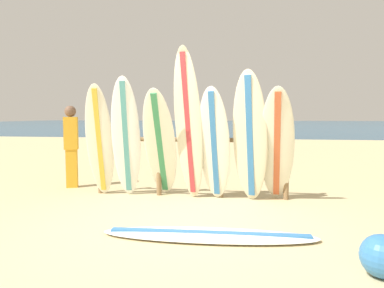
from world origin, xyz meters
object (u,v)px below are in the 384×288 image
(surfboard_rack, at_px, (189,155))
(small_boat_offshore, at_px, (150,126))
(surfboard_leaning_left, at_px, (126,138))
(surfboard_leaning_far_right, at_px, (277,146))
(surfboard_leaning_center, at_px, (188,125))
(beach_ball, at_px, (382,256))
(surfboard_leaning_far_left, at_px, (100,141))
(surfboard_leaning_center_left, at_px, (160,144))
(surfboard_leaning_center_right, at_px, (214,145))
(beachgoer_standing, at_px, (71,143))
(surfboard_leaning_right, at_px, (250,138))
(surfboard_lying_on_sand, at_px, (209,235))

(surfboard_rack, height_order, small_boat_offshore, surfboard_rack)
(surfboard_leaning_left, height_order, surfboard_leaning_far_right, surfboard_leaning_left)
(surfboard_leaning_left, distance_m, surfboard_leaning_center, 1.18)
(beach_ball, bearing_deg, surfboard_leaning_far_left, 145.68)
(surfboard_leaning_center_left, distance_m, surfboard_leaning_center_right, 0.97)
(beachgoer_standing, bearing_deg, surfboard_leaning_center_right, -13.32)
(surfboard_leaning_left, xyz_separation_m, surfboard_leaning_center, (1.15, -0.09, 0.23))
(surfboard_leaning_left, xyz_separation_m, surfboard_leaning_far_right, (2.65, -0.05, -0.11))
(surfboard_leaning_center_right, height_order, small_boat_offshore, surfboard_leaning_center_right)
(surfboard_leaning_far_right, height_order, small_boat_offshore, surfboard_leaning_far_right)
(surfboard_leaning_far_left, relative_size, surfboard_leaning_far_right, 1.05)
(surfboard_leaning_far_left, height_order, surfboard_leaning_right, surfboard_leaning_right)
(small_boat_offshore, bearing_deg, surfboard_leaning_far_right, -71.05)
(surfboard_leaning_center_right, distance_m, surfboard_lying_on_sand, 2.06)
(beach_ball, bearing_deg, surfboard_leaning_center_left, 136.11)
(surfboard_leaning_left, bearing_deg, surfboard_leaning_center_left, -1.75)
(surfboard_leaning_center, bearing_deg, surfboard_leaning_center_right, 5.33)
(surfboard_rack, height_order, surfboard_leaning_far_left, surfboard_leaning_far_left)
(surfboard_leaning_far_right, bearing_deg, surfboard_rack, 168.74)
(surfboard_leaning_center_right, distance_m, beach_ball, 3.25)
(surfboard_lying_on_sand, bearing_deg, surfboard_leaning_right, 74.28)
(surfboard_rack, distance_m, surfboard_lying_on_sand, 2.33)
(surfboard_leaning_center, relative_size, small_boat_offshore, 0.93)
(surfboard_rack, relative_size, surfboard_leaning_right, 1.60)
(surfboard_leaning_center_right, bearing_deg, surfboard_rack, 147.76)
(surfboard_leaning_center_left, bearing_deg, surfboard_leaning_right, -2.93)
(surfboard_leaning_far_left, xyz_separation_m, surfboard_leaning_center, (1.65, -0.08, 0.29))
(surfboard_leaning_right, distance_m, surfboard_lying_on_sand, 2.14)
(surfboard_leaning_right, bearing_deg, beachgoer_standing, 168.05)
(surfboard_leaning_far_left, bearing_deg, surfboard_rack, 9.49)
(surfboard_leaning_left, distance_m, surfboard_leaning_far_right, 2.65)
(beach_ball, bearing_deg, surfboard_leaning_left, 141.80)
(surfboard_leaning_right, bearing_deg, surfboard_leaning_far_right, 6.46)
(surfboard_leaning_center_right, distance_m, beachgoer_standing, 3.09)
(surfboard_rack, bearing_deg, small_boat_offshore, 106.85)
(surfboard_rack, xyz_separation_m, surfboard_leaning_far_left, (-1.61, -0.27, 0.26))
(surfboard_leaning_center, height_order, surfboard_lying_on_sand, surfboard_leaning_center)
(surfboard_leaning_center_right, height_order, beach_ball, surfboard_leaning_center_right)
(surfboard_leaning_center_left, height_order, surfboard_leaning_center_right, surfboard_leaning_center_right)
(surfboard_rack, height_order, surfboard_leaning_center, surfboard_leaning_center)
(surfboard_leaning_center_left, bearing_deg, surfboard_leaning_center_right, -1.72)
(surfboard_rack, xyz_separation_m, surfboard_leaning_left, (-1.12, -0.26, 0.32))
(surfboard_rack, distance_m, surfboard_leaning_center, 0.65)
(surfboard_leaning_far_right, height_order, beachgoer_standing, surfboard_leaning_far_right)
(surfboard_rack, bearing_deg, beachgoer_standing, 170.82)
(surfboard_leaning_left, bearing_deg, surfboard_leaning_center, -4.44)
(surfboard_leaning_center_left, xyz_separation_m, surfboard_leaning_center, (0.52, -0.07, 0.34))
(surfboard_rack, distance_m, beachgoer_standing, 2.56)
(beachgoer_standing, xyz_separation_m, beach_ball, (4.79, -3.32, -0.73))
(surfboard_rack, distance_m, beach_ball, 3.73)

